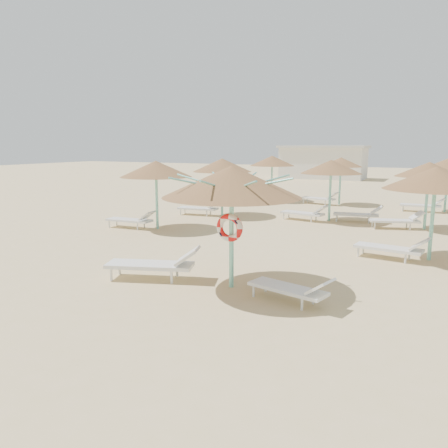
% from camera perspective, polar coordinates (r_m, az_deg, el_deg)
% --- Properties ---
extents(ground, '(120.00, 120.00, 0.00)m').
position_cam_1_polar(ground, '(10.35, -1.96, -8.47)').
color(ground, '#D4B581').
rests_on(ground, ground).
extents(main_palapa, '(3.20, 3.20, 2.87)m').
position_cam_1_polar(main_palapa, '(9.98, 1.00, 5.51)').
color(main_palapa, '#79D2BE').
rests_on(main_palapa, ground).
extents(lounger_main_a, '(2.42, 1.41, 0.84)m').
position_cam_1_polar(lounger_main_a, '(11.07, -8.88, -5.15)').
color(lounger_main_a, white).
rests_on(lounger_main_a, ground).
extents(lounger_main_b, '(1.94, 1.00, 0.68)m').
position_cam_1_polar(lounger_main_b, '(9.48, 8.93, -8.31)').
color(lounger_main_b, white).
rests_on(lounger_main_b, ground).
extents(palapa_field, '(13.76, 13.70, 2.72)m').
position_cam_1_polar(palapa_field, '(19.87, 12.29, 7.18)').
color(palapa_field, '#79D2BE').
rests_on(palapa_field, ground).
extents(service_hut, '(8.40, 4.40, 3.25)m').
position_cam_1_polar(service_hut, '(44.93, 12.83, 7.92)').
color(service_hut, silver).
rests_on(service_hut, ground).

